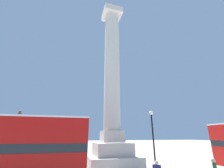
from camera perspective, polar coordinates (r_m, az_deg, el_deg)
name	(u,v)px	position (r m, az deg, el deg)	size (l,w,h in m)	color
monument_column	(112,98)	(17.46, 0.00, -5.26)	(5.04, 5.04, 21.29)	beige
equestrian_statue	(12,151)	(19.76, -33.74, -20.50)	(3.72, 2.86, 5.83)	beige
street_lamp	(153,138)	(15.64, 15.44, -19.24)	(0.39, 0.39, 5.49)	black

